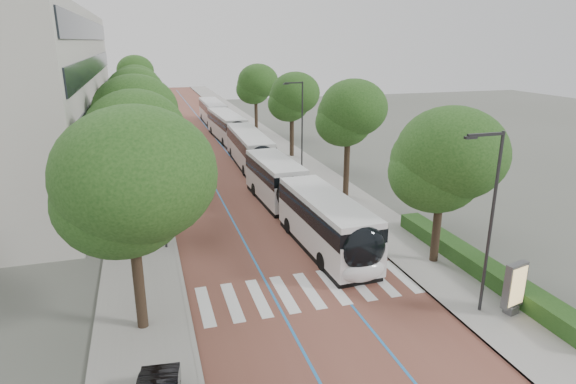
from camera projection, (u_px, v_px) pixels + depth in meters
The scene contains 20 objects.
ground at pixel (312, 301), 22.21m from camera, with size 160.00×160.00×0.00m, color #51544C.
road at pixel (203, 139), 58.72m from camera, with size 11.00×140.00×0.02m, color brown.
sidewalk_left at pixel (139, 142), 56.64m from camera, with size 4.00×140.00×0.12m, color gray.
sidewalk_right at pixel (262, 135), 60.78m from camera, with size 4.00×140.00×0.12m, color gray.
kerb_left at pixel (155, 141), 57.16m from camera, with size 0.20×140.00×0.14m, color gray.
kerb_right at pixel (247, 136), 60.25m from camera, with size 0.20×140.00×0.14m, color gray.
zebra_crossing at pixel (309, 290), 23.17m from camera, with size 10.55×3.60×0.01m.
lane_line_left at pixel (189, 140), 58.28m from camera, with size 0.12×126.00×0.01m, color #236CAF.
lane_line_right at pixel (216, 138), 59.16m from camera, with size 0.12×126.00×0.01m, color #236CAF.
hedge at pixel (480, 266), 24.57m from camera, with size 1.20×14.00×0.80m, color #1A3E15.
streetlight_near at pixel (489, 210), 19.85m from camera, with size 1.82×0.20×8.00m.
streetlight_far at pixel (300, 119), 42.67m from camera, with size 1.82×0.20×8.00m.
lamp_post_left at pixel (161, 180), 26.59m from camera, with size 0.14×0.14×8.00m, color #2A2A2C.
trees_left at pixel (132, 110), 38.38m from camera, with size 6.14×60.63×9.01m.
trees_right at pixel (316, 109), 41.71m from camera, with size 5.62×47.44×8.33m.
lead_bus at pixel (302, 203), 30.64m from camera, with size 3.25×18.48×3.20m.
bus_queued_0 at pixel (250, 150), 45.52m from camera, with size 2.84×12.46×3.20m.
bus_queued_1 at pixel (227, 127), 57.59m from camera, with size 2.97×12.48×3.20m.
bus_queued_2 at pixel (213, 113), 68.72m from camera, with size 2.61×12.41×3.20m.
ad_panel at pixel (514, 287), 20.68m from camera, with size 1.19×0.57×2.39m.
Camera 1 is at (-6.76, -18.49, 11.52)m, focal length 30.00 mm.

